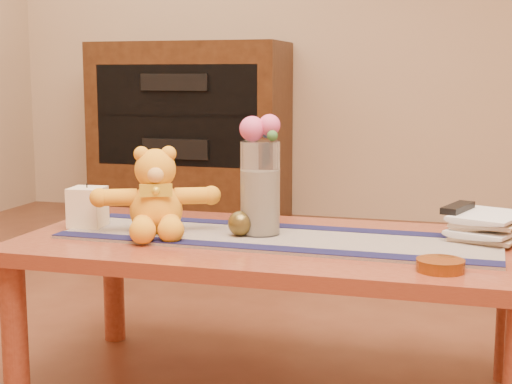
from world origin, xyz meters
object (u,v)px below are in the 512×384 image
(book_bottom, at_px, (458,233))
(tv_remote, at_px, (458,208))
(teddy_bear, at_px, (156,192))
(glass_vase, at_px, (260,188))
(pillar_candle, at_px, (88,207))
(amber_dish, at_px, (440,265))
(bronze_ball, at_px, (240,223))

(book_bottom, bearing_deg, tv_remote, -93.00)
(teddy_bear, relative_size, glass_vase, 1.30)
(teddy_bear, bearing_deg, glass_vase, -14.27)
(teddy_bear, height_order, pillar_candle, teddy_bear)
(teddy_bear, distance_m, amber_dish, 0.83)
(glass_vase, bearing_deg, bronze_ball, -139.49)
(glass_vase, distance_m, tv_remote, 0.55)
(bronze_ball, bearing_deg, glass_vase, 40.51)
(teddy_bear, bearing_deg, bronze_ball, -21.43)
(teddy_bear, relative_size, amber_dish, 3.03)
(bronze_ball, xyz_separation_m, amber_dish, (0.55, -0.21, -0.03))
(bronze_ball, distance_m, book_bottom, 0.61)
(pillar_candle, bearing_deg, bronze_ball, -0.68)
(pillar_candle, relative_size, tv_remote, 0.72)
(bronze_ball, bearing_deg, teddy_bear, -177.30)
(teddy_bear, relative_size, pillar_candle, 2.95)
(pillar_candle, bearing_deg, glass_vase, 3.70)
(tv_remote, bearing_deg, bronze_ball, -144.71)
(book_bottom, bearing_deg, bronze_ball, -146.94)
(bronze_ball, bearing_deg, book_bottom, 18.10)
(glass_vase, relative_size, amber_dish, 2.32)
(book_bottom, height_order, tv_remote, tv_remote)
(teddy_bear, bearing_deg, pillar_candle, 151.51)
(glass_vase, relative_size, bronze_ball, 3.75)
(pillar_candle, bearing_deg, amber_dish, -11.85)
(teddy_bear, xyz_separation_m, book_bottom, (0.83, 0.20, -0.11))
(pillar_candle, relative_size, bronze_ball, 1.66)
(bronze_ball, xyz_separation_m, book_bottom, (0.58, 0.19, -0.03))
(book_bottom, xyz_separation_m, tv_remote, (-0.00, -0.01, 0.07))
(glass_vase, bearing_deg, teddy_bear, -170.14)
(amber_dish, bearing_deg, pillar_candle, 168.15)
(glass_vase, relative_size, book_bottom, 1.17)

